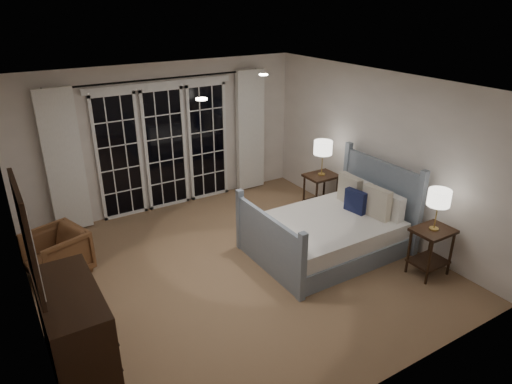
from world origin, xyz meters
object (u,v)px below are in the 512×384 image
nightstand_left (431,245)px  armchair (57,253)px  dresser (75,329)px  lamp_left (439,198)px  nightstand_right (321,187)px  bed (330,231)px  lamp_right (323,148)px

nightstand_left → armchair: (-4.25, 2.59, -0.12)m
armchair → dresser: dresser is taller
dresser → lamp_left: bearing=-9.5°
dresser → armchair: bearing=86.0°
nightstand_right → dresser: size_ratio=0.54×
bed → lamp_left: (0.73, -1.18, 0.80)m
nightstand_left → lamp_left: (0.00, 0.00, 0.67)m
lamp_left → armchair: 5.04m
lamp_left → lamp_right: lamp_right is taller
bed → nightstand_left: bearing=-58.3°
nightstand_right → lamp_right: 0.71m
nightstand_left → lamp_right: (-0.02, 2.28, 0.72)m
dresser → nightstand_left: bearing=-9.5°
bed → nightstand_left: size_ratio=3.12×
lamp_left → armchair: (-4.25, 2.59, -0.80)m
dresser → nightstand_right: bearing=19.6°
dresser → lamp_right: bearing=19.6°
lamp_right → nightstand_right: bearing=-135.0°
nightstand_right → lamp_left: size_ratio=1.23×
nightstand_left → nightstand_right: bearing=90.6°
armchair → lamp_right: bearing=67.4°
lamp_right → armchair: size_ratio=0.84×
bed → nightstand_right: bearing=57.5°
nightstand_left → lamp_left: bearing=26.6°
bed → armchair: (-3.52, 1.41, 0.01)m
lamp_left → lamp_right: bearing=90.6°
nightstand_left → dresser: bearing=170.5°
bed → lamp_right: size_ratio=3.53×
nightstand_left → nightstand_right: (-0.02, 2.28, 0.01)m
bed → dresser: size_ratio=1.64×
nightstand_right → armchair: (-4.22, 0.31, -0.14)m
lamp_left → dresser: size_ratio=0.44×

